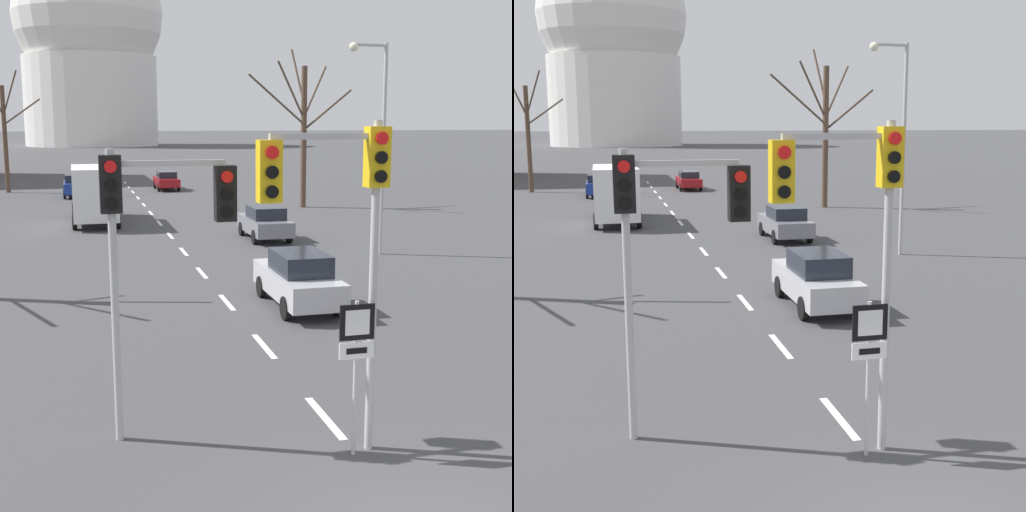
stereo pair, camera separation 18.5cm
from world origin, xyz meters
The scene contains 25 objects.
lane_stripe_0 centered at (0.00, 4.43, 0.00)m, with size 0.16×2.00×0.01m, color silver.
lane_stripe_1 centered at (0.00, 8.93, 0.00)m, with size 0.16×2.00×0.01m, color silver.
lane_stripe_2 centered at (0.00, 13.43, 0.00)m, with size 0.16×2.00×0.01m, color silver.
lane_stripe_3 centered at (0.00, 17.93, 0.00)m, with size 0.16×2.00×0.01m, color silver.
lane_stripe_4 centered at (0.00, 22.43, 0.00)m, with size 0.16×2.00×0.01m, color silver.
lane_stripe_5 centered at (0.00, 26.93, 0.00)m, with size 0.16×2.00×0.01m, color silver.
lane_stripe_6 centered at (0.00, 31.43, 0.00)m, with size 0.16×2.00×0.01m, color silver.
lane_stripe_7 centered at (0.00, 35.93, 0.00)m, with size 0.16×2.00×0.01m, color silver.
lane_stripe_8 centered at (0.00, 40.43, 0.00)m, with size 0.16×2.00×0.01m, color silver.
lane_stripe_9 centered at (0.00, 44.93, 0.00)m, with size 0.16×2.00×0.01m, color silver.
lane_stripe_10 centered at (0.00, 49.43, 0.00)m, with size 0.16×2.00×0.01m, color silver.
lane_stripe_11 centered at (0.00, 53.93, 0.00)m, with size 0.16×2.00×0.01m, color silver.
lane_stripe_12 centered at (0.00, 58.43, 0.00)m, with size 0.16×2.00×0.01m, color silver.
traffic_signal_centre_tall centered at (-0.31, 3.04, 4.21)m, with size 2.14×0.34×5.55m.
traffic_signal_near_left centered at (-3.16, 4.44, 3.87)m, with size 2.30×0.34×5.09m.
route_sign_post centered at (-0.05, 2.87, 1.83)m, with size 0.60×0.08×2.67m.
street_lamp_right centered at (7.69, 19.84, 5.20)m, with size 1.66×0.36×8.60m.
sedan_near_left centered at (2.82, 50.66, 0.79)m, with size 1.78×4.54×1.52m.
sedan_near_right centered at (1.99, 12.43, 0.86)m, with size 1.74×4.44×1.70m.
sedan_mid_centre centered at (4.24, 24.76, 0.81)m, with size 1.83×4.26×1.59m.
sedan_far_left centered at (-4.41, 46.76, 0.86)m, with size 1.71×4.30×1.66m.
delivery_truck centered at (-3.42, 32.24, 1.70)m, with size 2.44×7.20×3.14m.
bare_tree_right_near centered at (9.91, 36.56, 5.09)m, with size 5.78×4.48×10.11m.
bare_tree_left_far centered at (-9.46, 51.35, 4.63)m, with size 4.02×3.51×9.24m.
capitol_dome centered at (0.00, 161.26, 22.64)m, with size 32.91×32.91×46.49m.
Camera 2 is at (-4.21, -7.60, 5.54)m, focal length 50.00 mm.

